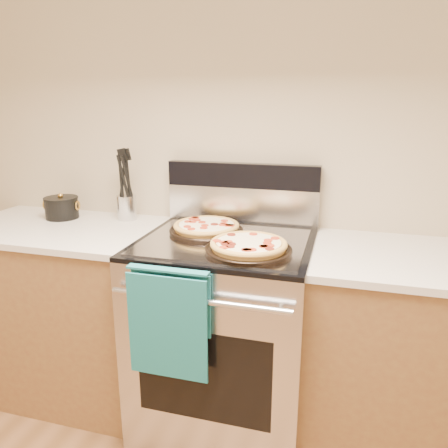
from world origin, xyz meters
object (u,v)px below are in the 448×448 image
(pepperoni_pizza_back, at_px, (206,228))
(saucepan, at_px, (62,209))
(pepperoni_pizza_front, at_px, (249,246))
(utensil_crock, at_px, (127,207))
(range_body, at_px, (226,335))

(pepperoni_pizza_back, relative_size, saucepan, 1.98)
(pepperoni_pizza_back, xyz_separation_m, pepperoni_pizza_front, (0.25, -0.21, 0.00))
(utensil_crock, xyz_separation_m, saucepan, (-0.35, -0.07, -0.01))
(saucepan, bearing_deg, pepperoni_pizza_back, -6.56)
(range_body, xyz_separation_m, saucepan, (-0.95, 0.17, 0.51))
(utensil_crock, bearing_deg, range_body, -21.60)
(pepperoni_pizza_back, height_order, pepperoni_pizza_front, pepperoni_pizza_front)
(saucepan, bearing_deg, utensil_crock, 11.99)
(range_body, relative_size, saucepan, 5.27)
(range_body, height_order, utensil_crock, utensil_crock)
(range_body, bearing_deg, pepperoni_pizza_front, -46.31)
(pepperoni_pizza_back, bearing_deg, saucepan, 173.44)
(utensil_crock, relative_size, saucepan, 0.75)
(pepperoni_pizza_back, bearing_deg, range_body, -32.08)
(pepperoni_pizza_back, relative_size, utensil_crock, 2.63)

